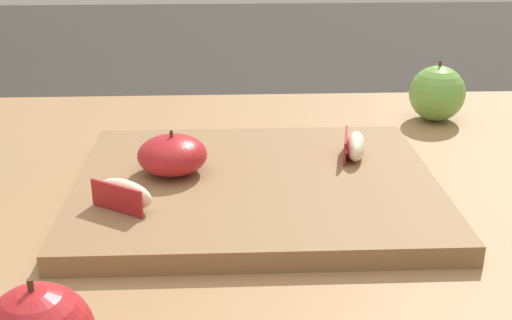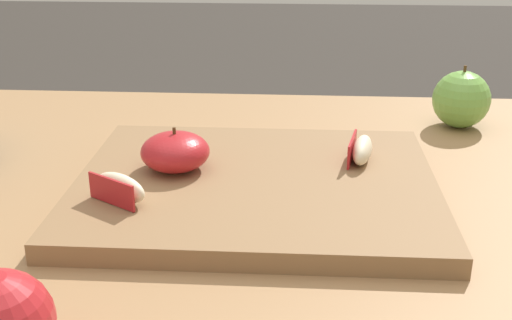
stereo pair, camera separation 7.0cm
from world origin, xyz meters
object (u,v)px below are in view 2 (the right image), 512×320
Objects in this scene: apple_half_skin_up at (175,152)px; whole_apple_granny_green at (461,99)px; cutting_board at (256,186)px; apple_wedge_back at (361,150)px; apple_wedge_right at (119,188)px.

whole_apple_granny_green reaches higher than apple_half_skin_up.
cutting_board is 0.13m from apple_wedge_back.
apple_wedge_right is at bearing -115.97° from apple_half_skin_up.
apple_wedge_right is at bearing -142.03° from whole_apple_granny_green.
apple_wedge_back is 1.03× the size of apple_wedge_right.
whole_apple_granny_green is at bearing 37.97° from apple_wedge_right.
apple_half_skin_up is (-0.09, 0.02, 0.03)m from cutting_board.
whole_apple_granny_green is (0.39, 0.31, 0.00)m from apple_wedge_right.
apple_half_skin_up reaches higher than apple_wedge_right.
apple_wedge_back is 0.77× the size of whole_apple_granny_green.
apple_wedge_right is (-0.24, -0.12, 0.00)m from apple_wedge_back.
apple_half_skin_up is 1.13× the size of apple_wedge_back.
cutting_board is 5.72× the size of apple_wedge_back.
cutting_board is at bearing 26.98° from apple_wedge_right.
apple_half_skin_up is at bearing -147.57° from whole_apple_granny_green.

